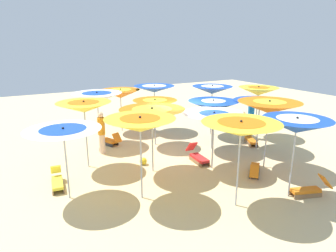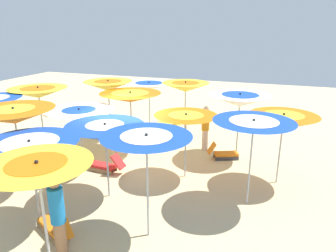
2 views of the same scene
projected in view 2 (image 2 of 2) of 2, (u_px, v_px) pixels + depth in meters
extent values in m
cube|color=beige|center=(129.00, 172.00, 10.48)|extent=(38.15, 38.15, 0.04)
cylinder|color=#B2B2B7|center=(149.00, 107.00, 14.81)|extent=(0.05, 0.05, 2.00)
cone|color=white|center=(149.00, 86.00, 14.51)|extent=(2.15, 2.15, 0.33)
cone|color=#1947B2|center=(149.00, 85.00, 14.49)|extent=(1.30, 1.30, 0.20)
sphere|color=black|center=(149.00, 82.00, 14.45)|extent=(0.07, 0.07, 0.07)
cylinder|color=#B2B2B7|center=(110.00, 112.00, 13.38)|extent=(0.05, 0.05, 2.28)
cone|color=yellow|center=(108.00, 86.00, 13.03)|extent=(2.03, 2.03, 0.41)
cone|color=orange|center=(108.00, 84.00, 13.01)|extent=(1.15, 1.15, 0.23)
sphere|color=black|center=(108.00, 80.00, 12.96)|extent=(0.07, 0.07, 0.07)
cylinder|color=#B2B2B7|center=(42.00, 122.00, 11.96)|extent=(0.05, 0.05, 2.28)
cone|color=yellow|center=(38.00, 93.00, 11.62)|extent=(2.14, 2.14, 0.38)
cone|color=orange|center=(38.00, 91.00, 11.59)|extent=(1.26, 1.26, 0.23)
sphere|color=black|center=(38.00, 87.00, 11.55)|extent=(0.07, 0.07, 0.07)
cylinder|color=#B2B2B7|center=(185.00, 114.00, 13.11)|extent=(0.05, 0.05, 2.28)
cone|color=yellow|center=(185.00, 87.00, 12.76)|extent=(1.95, 1.95, 0.38)
cone|color=orange|center=(185.00, 85.00, 12.74)|extent=(1.11, 1.11, 0.21)
sphere|color=black|center=(186.00, 82.00, 12.70)|extent=(0.07, 0.07, 0.07)
cylinder|color=#B2B2B7|center=(131.00, 125.00, 11.87)|extent=(0.05, 0.05, 2.14)
cone|color=orange|center=(130.00, 98.00, 11.55)|extent=(2.29, 2.29, 0.35)
cone|color=yellow|center=(130.00, 96.00, 11.52)|extent=(1.39, 1.39, 0.21)
sphere|color=black|center=(130.00, 92.00, 11.48)|extent=(0.07, 0.07, 0.07)
cylinder|color=#B2B2B7|center=(82.00, 143.00, 10.33)|extent=(0.05, 0.05, 1.93)
cone|color=white|center=(79.00, 115.00, 10.04)|extent=(2.24, 2.24, 0.35)
cone|color=#1947B2|center=(79.00, 112.00, 10.01)|extent=(1.08, 1.08, 0.17)
sphere|color=black|center=(79.00, 109.00, 9.98)|extent=(0.07, 0.07, 0.07)
cylinder|color=#B2B2B7|center=(20.00, 154.00, 8.95)|extent=(0.05, 0.05, 2.28)
cone|color=orange|center=(14.00, 116.00, 8.61)|extent=(2.23, 2.23, 0.42)
cone|color=yellow|center=(14.00, 113.00, 8.57)|extent=(1.14, 1.14, 0.22)
sphere|color=black|center=(13.00, 108.00, 8.53)|extent=(0.07, 0.07, 0.07)
cylinder|color=#B2B2B7|center=(238.00, 129.00, 11.36)|extent=(0.05, 0.05, 2.14)
cone|color=white|center=(240.00, 101.00, 11.03)|extent=(2.21, 2.21, 0.44)
cone|color=#1947B2|center=(240.00, 98.00, 11.00)|extent=(1.30, 1.30, 0.26)
sphere|color=black|center=(240.00, 94.00, 10.96)|extent=(0.07, 0.07, 0.07)
cylinder|color=#B2B2B7|center=(185.00, 149.00, 9.85)|extent=(0.05, 0.05, 1.91)
cone|color=orange|center=(186.00, 120.00, 9.56)|extent=(1.96, 1.96, 0.31)
cone|color=yellow|center=(186.00, 118.00, 9.54)|extent=(1.08, 1.08, 0.17)
sphere|color=black|center=(186.00, 114.00, 9.51)|extent=(0.07, 0.07, 0.07)
cylinder|color=#B2B2B7|center=(107.00, 165.00, 8.68)|extent=(0.05, 0.05, 1.92)
cone|color=#1947B2|center=(105.00, 133.00, 8.39)|extent=(2.13, 2.13, 0.45)
cone|color=white|center=(105.00, 129.00, 8.35)|extent=(1.03, 1.03, 0.22)
sphere|color=black|center=(105.00, 124.00, 8.31)|extent=(0.07, 0.07, 0.07)
cylinder|color=#B2B2B7|center=(36.00, 188.00, 7.39)|extent=(0.05, 0.05, 1.97)
cone|color=#1947B2|center=(30.00, 150.00, 7.09)|extent=(2.24, 2.24, 0.38)
cone|color=white|center=(30.00, 146.00, 7.06)|extent=(1.32, 1.32, 0.22)
sphere|color=black|center=(29.00, 141.00, 7.02)|extent=(0.07, 0.07, 0.07)
cylinder|color=#B2B2B7|center=(280.00, 153.00, 9.46)|extent=(0.05, 0.05, 1.97)
cone|color=orange|center=(283.00, 122.00, 9.16)|extent=(2.00, 2.00, 0.44)
cone|color=yellow|center=(284.00, 119.00, 9.13)|extent=(1.15, 1.15, 0.25)
sphere|color=black|center=(284.00, 114.00, 9.09)|extent=(0.07, 0.07, 0.07)
cylinder|color=#B2B2B7|center=(250.00, 167.00, 8.25)|extent=(0.05, 0.05, 2.20)
cone|color=#1947B2|center=(253.00, 128.00, 7.92)|extent=(2.10, 2.10, 0.35)
cone|color=white|center=(254.00, 125.00, 7.90)|extent=(1.24, 1.24, 0.21)
sphere|color=black|center=(254.00, 120.00, 7.86)|extent=(0.07, 0.07, 0.07)
cylinder|color=#B2B2B7|center=(148.00, 192.00, 6.94)|extent=(0.05, 0.05, 2.26)
cone|color=#1947B2|center=(147.00, 145.00, 6.60)|extent=(1.97, 1.97, 0.39)
cone|color=white|center=(146.00, 141.00, 6.57)|extent=(1.11, 1.11, 0.22)
sphere|color=black|center=(146.00, 135.00, 6.53)|extent=(0.07, 0.07, 0.07)
cylinder|color=#B2B2B7|center=(46.00, 229.00, 5.68)|extent=(0.05, 0.05, 2.23)
cone|color=yellow|center=(38.00, 174.00, 5.35)|extent=(1.90, 1.90, 0.40)
cone|color=orange|center=(37.00, 169.00, 5.32)|extent=(1.03, 1.03, 0.22)
sphere|color=black|center=(36.00, 162.00, 5.28)|extent=(0.07, 0.07, 0.07)
cube|color=olive|center=(99.00, 171.00, 10.36)|extent=(0.11, 0.94, 0.14)
cube|color=olive|center=(106.00, 167.00, 10.67)|extent=(0.11, 0.94, 0.14)
cube|color=red|center=(102.00, 165.00, 10.48)|extent=(0.43, 0.96, 0.10)
cube|color=red|center=(118.00, 162.00, 10.15)|extent=(0.39, 0.42, 0.45)
cube|color=#333338|center=(225.00, 155.00, 11.64)|extent=(0.38, 0.80, 0.14)
cube|color=#333338|center=(227.00, 159.00, 11.31)|extent=(0.38, 0.80, 0.14)
cube|color=orange|center=(226.00, 154.00, 11.44)|extent=(0.67, 0.93, 0.10)
cube|color=orange|center=(212.00, 148.00, 11.33)|extent=(0.44, 0.40, 0.41)
cube|color=#333338|center=(40.00, 175.00, 10.10)|extent=(0.74, 0.68, 0.14)
cube|color=#333338|center=(31.00, 176.00, 9.99)|extent=(0.74, 0.68, 0.14)
cube|color=orange|center=(35.00, 172.00, 10.01)|extent=(0.91, 0.88, 0.10)
cube|color=orange|center=(34.00, 159.00, 10.54)|extent=(0.50, 0.49, 0.31)
cube|color=olive|center=(166.00, 127.00, 14.88)|extent=(0.14, 0.95, 0.14)
cube|color=olive|center=(169.00, 125.00, 15.16)|extent=(0.14, 0.95, 0.14)
cube|color=yellow|center=(167.00, 124.00, 14.99)|extent=(0.43, 0.98, 0.10)
cube|color=yellow|center=(178.00, 121.00, 14.67)|extent=(0.35, 0.32, 0.36)
cube|color=olive|center=(46.00, 234.00, 7.21)|extent=(0.47, 0.90, 0.14)
cube|color=olive|center=(59.00, 228.00, 7.42)|extent=(0.47, 0.90, 0.14)
cube|color=orange|center=(52.00, 226.00, 7.28)|extent=(0.72, 1.02, 0.10)
cube|color=orange|center=(64.00, 230.00, 6.77)|extent=(0.42, 0.42, 0.39)
cylinder|color=beige|center=(205.00, 140.00, 12.19)|extent=(0.24, 0.24, 0.83)
cylinder|color=orange|center=(206.00, 121.00, 11.95)|extent=(0.30, 0.30, 0.72)
sphere|color=beige|center=(206.00, 109.00, 11.81)|extent=(0.22, 0.22, 0.22)
cylinder|color=#A3704C|center=(61.00, 240.00, 6.43)|extent=(0.24, 0.24, 0.88)
cylinder|color=#1972BF|center=(57.00, 205.00, 6.18)|extent=(0.30, 0.30, 0.77)
sphere|color=#A3704C|center=(54.00, 183.00, 6.03)|extent=(0.24, 0.24, 0.24)
sphere|color=yellow|center=(149.00, 149.00, 11.99)|extent=(0.28, 0.28, 0.28)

